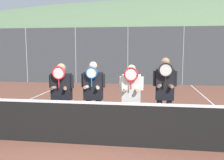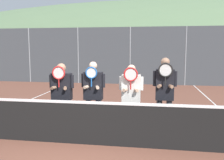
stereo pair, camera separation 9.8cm
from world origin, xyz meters
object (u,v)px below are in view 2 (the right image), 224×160
at_px(player_center_left, 93,92).
at_px(player_rightmost, 165,92).
at_px(player_center_right, 131,94).
at_px(car_far_left, 56,64).
at_px(car_center, 197,66).
at_px(player_leftmost, 62,91).
at_px(car_left_of_center, 123,66).

bearing_deg(player_center_left, player_rightmost, -1.14).
bearing_deg(player_rightmost, player_center_right, 179.06).
relative_size(car_far_left, car_center, 1.07).
xyz_separation_m(player_leftmost, player_center_right, (1.70, 0.02, -0.04)).
xyz_separation_m(player_center_right, car_far_left, (-6.61, 11.89, -0.12)).
relative_size(car_left_of_center, car_center, 1.07).
bearing_deg(player_leftmost, car_left_of_center, 89.21).
distance_m(player_leftmost, player_center_left, 0.78).
distance_m(player_leftmost, car_center, 12.50).
xyz_separation_m(player_rightmost, car_far_left, (-7.38, 11.90, -0.21)).
relative_size(player_center_right, player_rightmost, 0.91).
distance_m(player_center_left, car_center, 12.16).
bearing_deg(player_rightmost, player_leftmost, -179.81).
bearing_deg(player_center_left, car_center, 69.24).
xyz_separation_m(player_center_right, player_rightmost, (0.77, -0.01, 0.09)).
height_order(player_leftmost, player_center_right, player_leftmost).
bearing_deg(player_leftmost, car_center, 65.95).
bearing_deg(car_center, player_leftmost, -114.05).
distance_m(player_rightmost, car_far_left, 14.01).
distance_m(player_center_right, car_left_of_center, 11.85).
bearing_deg(car_far_left, player_center_right, -60.92).
bearing_deg(player_rightmost, player_center_left, 178.86).
bearing_deg(car_left_of_center, player_leftmost, -90.79).
xyz_separation_m(car_far_left, car_center, (10.01, -0.50, 0.03)).
height_order(player_center_left, car_center, car_center).
bearing_deg(car_center, car_left_of_center, 175.89).
relative_size(player_leftmost, player_center_left, 0.98).
height_order(player_rightmost, car_center, player_rightmost).
height_order(player_center_left, player_rightmost, player_rightmost).
relative_size(player_rightmost, car_center, 0.43).
distance_m(player_center_left, car_far_left, 13.17).
bearing_deg(player_leftmost, player_center_left, 3.04).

